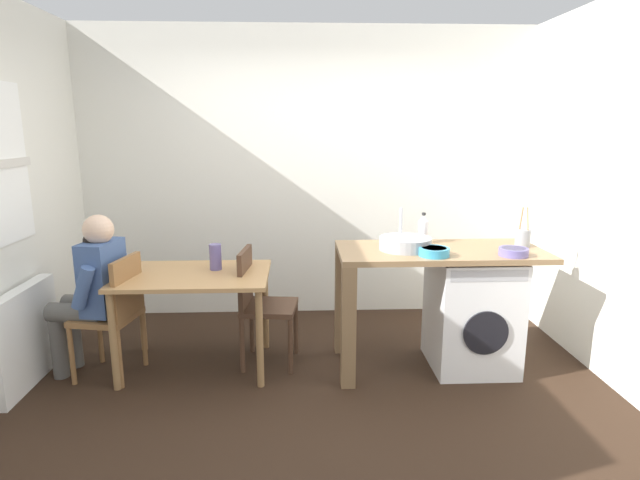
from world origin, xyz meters
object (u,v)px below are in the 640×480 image
at_px(dining_table, 194,286).
at_px(chair_person_seat, 115,310).
at_px(mixing_bowl, 434,251).
at_px(colander, 514,251).
at_px(washing_machine, 472,312).
at_px(utensil_crock, 523,238).
at_px(vase, 215,257).
at_px(chair_opposite, 260,300).
at_px(bottle_tall_green, 423,229).
at_px(seated_person, 93,287).

xyz_separation_m(dining_table, chair_person_seat, (-0.55, -0.11, -0.14)).
bearing_deg(mixing_bowl, colander, -2.08).
relative_size(dining_table, washing_machine, 1.28).
height_order(chair_person_seat, utensil_crock, utensil_crock).
bearing_deg(chair_person_seat, dining_table, -67.59).
distance_m(utensil_crock, vase, 2.30).
height_order(chair_opposite, washing_machine, chair_opposite).
xyz_separation_m(chair_person_seat, bottle_tall_green, (2.28, 0.26, 0.52)).
bearing_deg(colander, washing_machine, 130.74).
bearing_deg(utensil_crock, vase, 177.18).
xyz_separation_m(chair_opposite, vase, (-0.33, 0.04, 0.33)).
distance_m(chair_person_seat, seated_person, 0.23).
bearing_deg(dining_table, washing_machine, -1.80).
relative_size(chair_person_seat, bottle_tall_green, 3.82).
bearing_deg(dining_table, seated_person, -173.21).
height_order(bottle_tall_green, colander, bottle_tall_green).
bearing_deg(vase, chair_person_seat, -162.95).
bearing_deg(seated_person, chair_person_seat, -90.00).
distance_m(chair_opposite, colander, 1.87).
distance_m(chair_opposite, utensil_crock, 2.03).
bearing_deg(mixing_bowl, dining_table, 171.28).
relative_size(chair_person_seat, chair_opposite, 1.00).
distance_m(dining_table, colander, 2.30).
bearing_deg(chair_opposite, seated_person, -76.80).
bearing_deg(washing_machine, seated_person, -179.61).
xyz_separation_m(chair_opposite, seated_person, (-1.18, -0.14, 0.16)).
distance_m(washing_machine, utensil_crock, 0.67).
relative_size(seated_person, utensil_crock, 4.01).
relative_size(mixing_bowl, colander, 1.06).
bearing_deg(chair_opposite, dining_table, -76.69).
bearing_deg(utensil_crock, colander, -123.70).
xyz_separation_m(washing_machine, vase, (-1.93, 0.17, 0.41)).
distance_m(chair_person_seat, washing_machine, 2.63).
xyz_separation_m(bottle_tall_green, colander, (0.53, -0.43, -0.08)).
height_order(chair_person_seat, chair_opposite, same).
bearing_deg(bottle_tall_green, dining_table, -175.07).
bearing_deg(chair_opposite, colander, 85.54).
xyz_separation_m(chair_person_seat, colander, (2.81, -0.17, 0.44)).
relative_size(seated_person, colander, 6.00).
bearing_deg(chair_opposite, utensil_crock, 94.27).
relative_size(dining_table, colander, 5.50).
bearing_deg(colander, dining_table, 172.88).
distance_m(chair_person_seat, bottle_tall_green, 2.35).
relative_size(bottle_tall_green, colander, 1.18).
xyz_separation_m(colander, vase, (-2.11, 0.38, -0.11)).
height_order(chair_opposite, vase, vase).
bearing_deg(washing_machine, colander, -49.26).
xyz_separation_m(seated_person, washing_machine, (2.78, 0.02, -0.24)).
distance_m(colander, vase, 2.15).
bearing_deg(seated_person, vase, -67.20).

